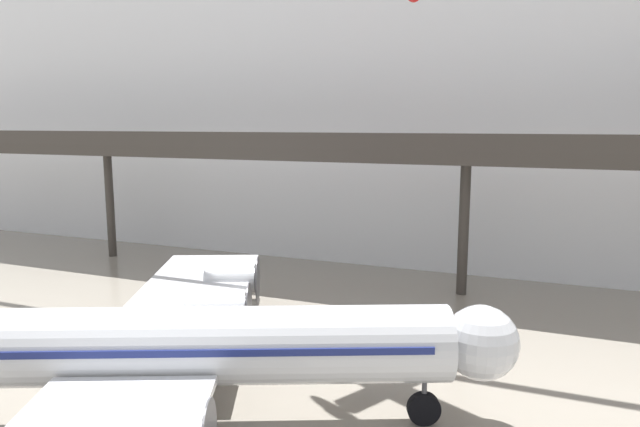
{
  "coord_description": "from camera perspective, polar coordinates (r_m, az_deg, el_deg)",
  "views": [
    {
      "loc": [
        5.16,
        -12.71,
        11.61
      ],
      "look_at": [
        -4.78,
        11.91,
        7.39
      ],
      "focal_mm": 32.0,
      "sensor_mm": 36.0,
      "label": 1
    }
  ],
  "objects": [
    {
      "name": "hangar_back_wall",
      "position": [
        45.79,
        15.78,
        10.59
      ],
      "size": [
        140.0,
        3.0,
        26.25
      ],
      "color": "silver",
      "rests_on": "ground"
    },
    {
      "name": "mezzanine_walkway",
      "position": [
        38.17,
        14.23,
        5.25
      ],
      "size": [
        110.0,
        3.2,
        10.98
      ],
      "color": "#38332D",
      "rests_on": "ground"
    },
    {
      "name": "airliner_silver_main",
      "position": [
        23.2,
        -19.3,
        -12.62
      ],
      "size": [
        28.69,
        33.77,
        8.89
      ],
      "rotation": [
        0.0,
        0.0,
        0.41
      ],
      "color": "silver",
      "rests_on": "ground"
    }
  ]
}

